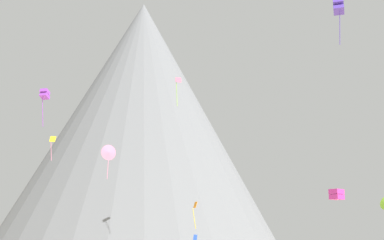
# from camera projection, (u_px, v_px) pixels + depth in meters

# --- Properties ---
(rock_massif) EXTENTS (91.76, 91.76, 69.96)m
(rock_massif) POSITION_uv_depth(u_px,v_px,m) (142.00, 142.00, 129.82)
(rock_massif) COLOR slate
(rock_massif) RESTS_ON ground_plane
(kite_orange_low) EXTENTS (0.71, 0.74, 3.85)m
(kite_orange_low) POSITION_uv_depth(u_px,v_px,m) (195.00, 209.00, 75.98)
(kite_orange_low) COLOR orange
(kite_rainbow_high) EXTENTS (0.97, 0.59, 4.99)m
(kite_rainbow_high) POSITION_uv_depth(u_px,v_px,m) (178.00, 85.00, 86.82)
(kite_rainbow_high) COLOR #E5668C
(kite_yellow_mid) EXTENTS (1.03, 0.49, 3.88)m
(kite_yellow_mid) POSITION_uv_depth(u_px,v_px,m) (52.00, 142.00, 82.20)
(kite_yellow_mid) COLOR yellow
(kite_magenta_low) EXTENTS (1.54, 1.55, 1.08)m
(kite_magenta_low) POSITION_uv_depth(u_px,v_px,m) (337.00, 194.00, 52.73)
(kite_magenta_low) COLOR #D1339E
(kite_pink_mid) EXTENTS (2.33, 1.43, 5.46)m
(kite_pink_mid) POSITION_uv_depth(u_px,v_px,m) (109.00, 153.00, 83.17)
(kite_pink_mid) COLOR pink
(kite_violet_high) EXTENTS (1.35, 1.42, 5.34)m
(kite_violet_high) POSITION_uv_depth(u_px,v_px,m) (45.00, 95.00, 73.18)
(kite_violet_high) COLOR purple
(kite_indigo_high) EXTENTS (1.62, 1.70, 5.93)m
(kite_indigo_high) POSITION_uv_depth(u_px,v_px,m) (339.00, 7.00, 65.47)
(kite_indigo_high) COLOR #5138B2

